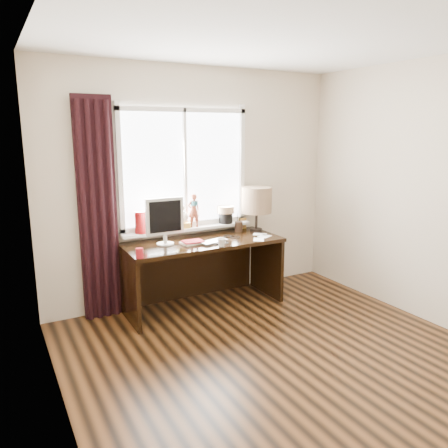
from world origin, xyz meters
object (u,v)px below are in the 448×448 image
laptop (214,242)px  red_cup (140,253)px  mug (222,242)px  desk (199,260)px  monitor (165,218)px  table_lamp (257,200)px

laptop → red_cup: bearing=175.2°
mug → desk: bearing=99.4°
laptop → monitor: bearing=144.1°
monitor → laptop: bearing=-20.2°
mug → table_lamp: (0.69, 0.41, 0.32)m
red_cup → desk: size_ratio=0.05×
monitor → desk: bearing=7.8°
mug → table_lamp: table_lamp is taller
laptop → mug: size_ratio=3.55×
red_cup → table_lamp: (1.55, 0.41, 0.32)m
laptop → red_cup: 0.88m
red_cup → monitor: monitor is taller
laptop → desk: (-0.06, 0.23, -0.26)m
desk → red_cup: bearing=-153.6°
monitor → red_cup: bearing=-138.7°
laptop → mug: bearing=-104.0°
red_cup → desk: bearing=26.4°
laptop → red_cup: red_cup is taller
mug → desk: 0.49m
red_cup → table_lamp: 1.64m
laptop → red_cup: size_ratio=3.39×
red_cup → mug: bearing=0.0°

